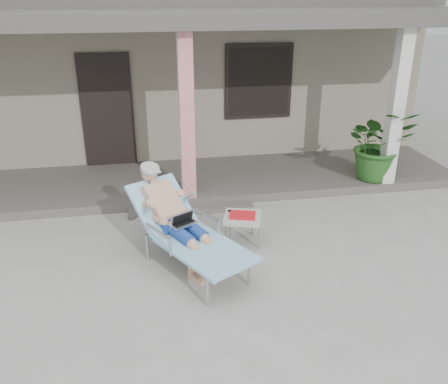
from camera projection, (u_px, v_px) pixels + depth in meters
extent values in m
plane|color=#9E9E99|center=(209.00, 274.00, 5.95)|extent=(60.00, 60.00, 0.00)
cube|color=gray|center=(167.00, 71.00, 11.23)|extent=(10.00, 5.00, 3.00)
cube|color=black|center=(107.00, 111.00, 8.85)|extent=(0.95, 0.06, 2.10)
cube|color=black|center=(259.00, 82.00, 9.15)|extent=(1.20, 0.06, 1.30)
cube|color=black|center=(259.00, 82.00, 9.15)|extent=(1.32, 0.05, 1.42)
cube|color=#605B56|center=(184.00, 181.00, 8.63)|extent=(10.00, 2.00, 0.15)
cube|color=red|center=(187.00, 119.00, 7.32)|extent=(0.22, 0.22, 2.61)
cube|color=silver|center=(396.00, 109.00, 7.90)|extent=(0.22, 0.22, 2.61)
cube|color=#474442|center=(178.00, 18.00, 7.52)|extent=(10.00, 2.30, 0.24)
cube|color=#605B56|center=(192.00, 210.00, 7.61)|extent=(2.00, 0.30, 0.07)
cylinder|color=#B7B7BC|center=(208.00, 292.00, 5.29)|extent=(0.04, 0.04, 0.38)
cylinder|color=#B7B7BC|center=(249.00, 272.00, 5.66)|extent=(0.04, 0.04, 0.38)
cylinder|color=#B7B7BC|center=(147.00, 247.00, 6.20)|extent=(0.04, 0.04, 0.38)
cylinder|color=#B7B7BC|center=(187.00, 233.00, 6.57)|extent=(0.04, 0.04, 0.38)
cube|color=#B7B7BC|center=(204.00, 250.00, 5.73)|extent=(1.16, 1.39, 0.03)
cube|color=#91C2E0|center=(204.00, 248.00, 5.72)|extent=(1.27, 1.47, 0.04)
cube|color=#B7B7BC|center=(162.00, 208.00, 6.27)|extent=(0.84, 0.82, 0.50)
cube|color=#91C2E0|center=(162.00, 205.00, 6.26)|extent=(0.96, 0.94, 0.57)
cylinder|color=#AFAEB1|center=(149.00, 168.00, 6.29)|extent=(0.34, 0.34, 0.13)
cube|color=silver|center=(183.00, 223.00, 5.96)|extent=(0.41, 0.37, 0.24)
cube|color=#B6B7B1|center=(243.00, 217.00, 6.53)|extent=(0.62, 0.62, 0.04)
cylinder|color=#B7B7BC|center=(231.00, 239.00, 6.40)|extent=(0.04, 0.04, 0.38)
cylinder|color=#B7B7BC|center=(260.00, 237.00, 6.46)|extent=(0.04, 0.04, 0.38)
cylinder|color=#B7B7BC|center=(226.00, 226.00, 6.76)|extent=(0.04, 0.04, 0.38)
cylinder|color=#B7B7BC|center=(253.00, 223.00, 6.83)|extent=(0.04, 0.04, 0.38)
cube|color=red|center=(243.00, 215.00, 6.51)|extent=(0.41, 0.35, 0.03)
cube|color=black|center=(241.00, 211.00, 6.63)|extent=(0.34, 0.12, 0.04)
imported|color=#26591E|center=(379.00, 144.00, 8.32)|extent=(1.27, 1.14, 1.29)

